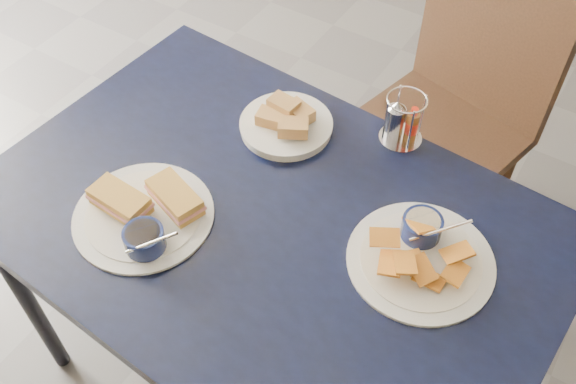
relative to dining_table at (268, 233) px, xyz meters
The scene contains 7 objects.
ground 0.70m from the dining_table, 83.03° to the left, with size 6.00×6.00×0.00m, color #4A494E.
dining_table is the anchor object (origin of this frame).
chair_far 0.84m from the dining_table, 79.84° to the left, with size 0.57×0.56×1.01m.
sandwich_plate 0.29m from the dining_table, 147.23° to the right, with size 0.33×0.32×0.12m.
plantain_plate 0.36m from the dining_table, 14.70° to the left, with size 0.32×0.32×0.12m.
bread_basket 0.30m from the dining_table, 113.92° to the left, with size 0.24×0.24×0.07m.
condiment_caddy 0.44m from the dining_table, 70.51° to the left, with size 0.11×0.11×0.14m.
Camera 1 is at (0.51, -0.86, 1.91)m, focal length 40.00 mm.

